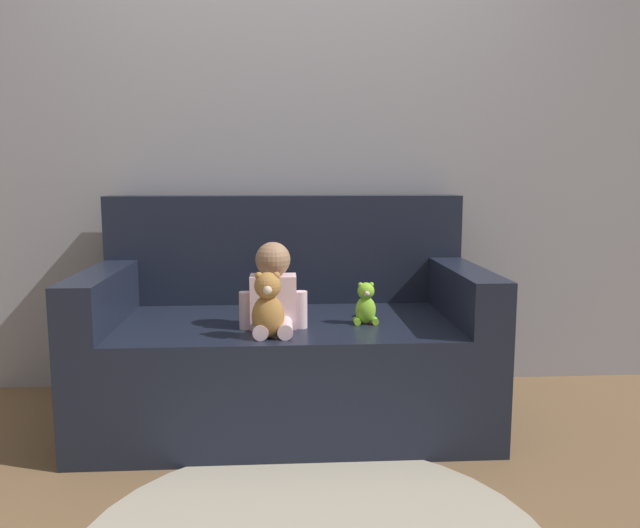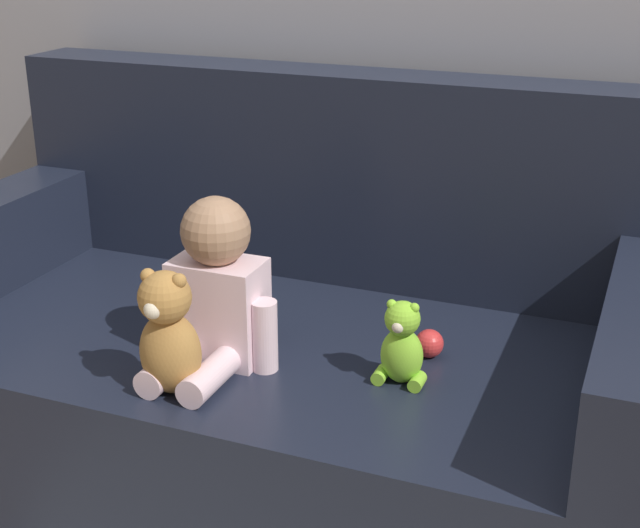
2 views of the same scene
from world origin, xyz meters
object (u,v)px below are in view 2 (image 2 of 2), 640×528
Objects in this scene: person_baby at (214,295)px; couch at (289,367)px; teddy_bear_brown at (168,333)px; plush_toy_side at (402,345)px; toy_ball at (429,343)px.

couch is at bearing 77.73° from person_baby.
plush_toy_side is (0.41, 0.21, -0.05)m from teddy_bear_brown.
plush_toy_side reaches higher than toy_ball.
plush_toy_side is (0.34, -0.20, 0.22)m from couch.
plush_toy_side is at bearing 26.90° from teddy_bear_brown.
plush_toy_side is 2.91× the size of toy_ball.
toy_ball is at bearing 23.78° from person_baby.
couch reaches higher than toy_ball.
person_baby is at bearing 83.20° from teddy_bear_brown.
couch is 9.64× the size of plush_toy_side.
plush_toy_side is at bearing 7.68° from person_baby.
person_baby is 0.47m from toy_ball.
person_baby is at bearing -156.22° from toy_ball.
teddy_bear_brown is 0.46m from plush_toy_side.
person_baby is 1.99× the size of plush_toy_side.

